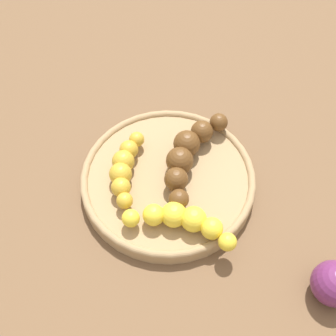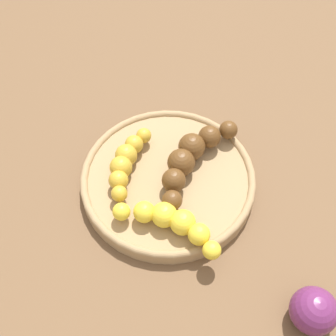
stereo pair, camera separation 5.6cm
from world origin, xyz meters
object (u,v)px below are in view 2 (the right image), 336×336
at_px(banana_overripe, 191,157).
at_px(banana_spotted, 126,162).
at_px(banana_yellow, 172,222).
at_px(fruit_bowl, 168,179).
at_px(plum_purple, 314,311).

bearing_deg(banana_overripe, banana_spotted, 37.92).
xyz_separation_m(banana_overripe, banana_yellow, (-0.09, -0.04, -0.00)).
bearing_deg(banana_overripe, fruit_bowl, 64.45).
xyz_separation_m(fruit_bowl, banana_spotted, (-0.03, 0.05, 0.02)).
bearing_deg(plum_purple, banana_spotted, 90.09).
bearing_deg(banana_overripe, banana_yellow, 109.11).
xyz_separation_m(banana_yellow, plum_purple, (0.03, -0.18, -0.01)).
relative_size(banana_spotted, banana_yellow, 0.83).
relative_size(banana_overripe, banana_spotted, 1.48).
relative_size(banana_yellow, plum_purple, 2.49).
distance_m(banana_overripe, plum_purple, 0.23).
bearing_deg(banana_spotted, plum_purple, 154.42).
height_order(banana_spotted, banana_yellow, banana_yellow).
xyz_separation_m(fruit_bowl, banana_overripe, (0.03, -0.01, 0.03)).
height_order(banana_overripe, banana_yellow, banana_overripe).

